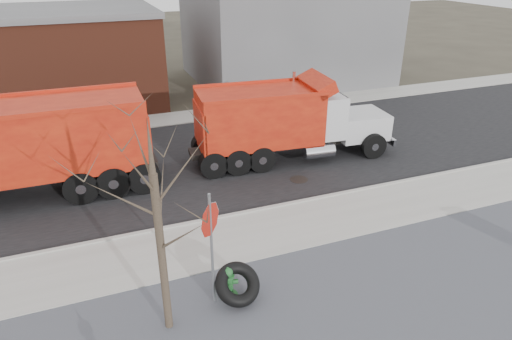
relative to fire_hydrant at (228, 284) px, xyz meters
name	(u,v)px	position (x,y,z in m)	size (l,w,h in m)	color
ground	(256,240)	(1.58, 2.13, -0.42)	(120.00, 120.00, 0.00)	#383328
gravel_verge	(308,316)	(1.58, -1.37, -0.40)	(60.00, 5.00, 0.03)	slate
sidewalk	(253,235)	(1.58, 2.38, -0.39)	(60.00, 2.50, 0.06)	#9E9B93
curb	(240,214)	(1.58, 3.68, -0.36)	(60.00, 0.15, 0.11)	#9E9B93
road	(203,160)	(1.58, 8.43, -0.41)	(60.00, 9.40, 0.02)	black
far_sidewalk	(175,118)	(1.58, 14.13, -0.39)	(60.00, 2.00, 0.06)	#9E9B93
building_grey	(285,18)	(10.58, 20.13, 3.58)	(12.00, 10.00, 8.00)	slate
bare_tree	(156,205)	(-1.62, -0.47, 2.88)	(3.20, 3.20, 5.20)	#382D23
fire_hydrant	(228,284)	(0.00, 0.00, 0.00)	(0.52, 0.50, 0.91)	#2B7031
truck_tire	(238,284)	(0.18, -0.20, 0.09)	(1.33, 1.28, 0.96)	black
stop_sign	(211,232)	(-0.40, -0.07, 1.68)	(0.60, 0.64, 3.11)	gray
dump_truck_red_a	(285,119)	(4.87, 7.44, 1.34)	(8.61, 3.02, 3.45)	black
dump_truck_red_b	(29,145)	(-4.69, 7.60, 1.54)	(9.20, 2.72, 3.85)	black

